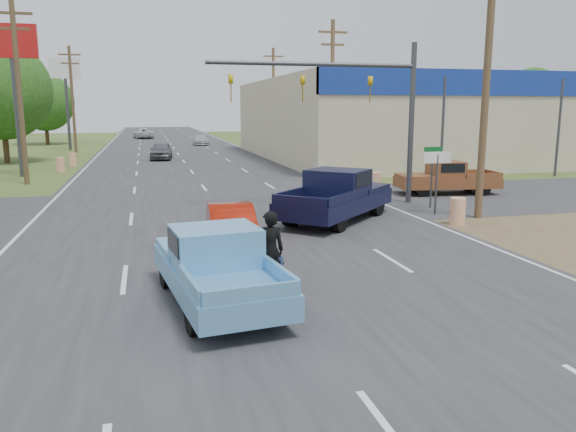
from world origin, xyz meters
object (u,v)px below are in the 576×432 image
object	(u,v)px
distant_car_grey	(161,151)
distant_car_silver	(201,140)
navy_pickup	(338,195)
motorcycle	(270,273)
red_convertible	(232,227)
distant_car_white	(143,134)
rider	(270,255)
blue_pickup	(215,264)
brown_pickup	(445,177)

from	to	relation	value
distant_car_grey	distant_car_silver	world-z (taller)	distant_car_grey
distant_car_grey	navy_pickup	bearing A→B (deg)	-73.20
motorcycle	navy_pickup	size ratio (longest dim) A/B	0.40
navy_pickup	distant_car_silver	xyz separation A→B (m)	(-0.67, 46.70, -0.37)
red_convertible	distant_car_white	world-z (taller)	distant_car_white
rider	distant_car_silver	distance (m)	54.67
rider	blue_pickup	size ratio (longest dim) A/B	0.35
red_convertible	blue_pickup	size ratio (longest dim) A/B	0.74
blue_pickup	distant_car_silver	xyz separation A→B (m)	(4.94, 54.77, -0.24)
red_convertible	brown_pickup	size ratio (longest dim) A/B	0.76
blue_pickup	distant_car_grey	world-z (taller)	blue_pickup
brown_pickup	distant_car_silver	bearing A→B (deg)	18.20
red_convertible	motorcycle	bearing A→B (deg)	-85.10
blue_pickup	brown_pickup	distance (m)	18.47
distant_car_white	rider	bearing A→B (deg)	84.41
motorcycle	brown_pickup	xyz separation A→B (m)	(11.73, 12.96, 0.32)
distant_car_white	motorcycle	bearing A→B (deg)	84.40
distant_car_white	distant_car_silver	bearing A→B (deg)	103.28
brown_pickup	distant_car_silver	distance (m)	42.42
blue_pickup	navy_pickup	xyz separation A→B (m)	(5.62, 8.08, 0.13)
motorcycle	navy_pickup	distance (m)	9.05
distant_car_grey	motorcycle	bearing A→B (deg)	-82.47
brown_pickup	distant_car_white	size ratio (longest dim) A/B	1.00
distant_car_white	red_convertible	bearing A→B (deg)	84.41
red_convertible	brown_pickup	distance (m)	14.52
red_convertible	blue_pickup	distance (m)	4.95
distant_car_white	brown_pickup	bearing A→B (deg)	96.11
rider	distant_car_silver	xyz separation A→B (m)	(3.68, 54.55, -0.31)
distant_car_grey	distant_car_white	distance (m)	35.31
rider	distant_car_white	distance (m)	71.49
distant_car_grey	distant_car_silver	xyz separation A→B (m)	(5.05, 18.40, -0.11)
rider	distant_car_grey	distance (m)	36.18
rider	distant_car_silver	size ratio (longest dim) A/B	0.44
red_convertible	distant_car_white	xyz separation A→B (m)	(-2.67, 66.83, 0.07)
blue_pickup	distant_car_white	size ratio (longest dim) A/B	1.02
distant_car_silver	distant_car_white	distance (m)	18.10
red_convertible	brown_pickup	world-z (taller)	brown_pickup
distant_car_grey	distant_car_silver	bearing A→B (deg)	80.00
rider	navy_pickup	size ratio (longest dim) A/B	0.32
red_convertible	brown_pickup	xyz separation A→B (m)	(11.91, 8.30, 0.19)
blue_pickup	brown_pickup	xyz separation A→B (m)	(12.99, 13.13, -0.02)
blue_pickup	brown_pickup	world-z (taller)	blue_pickup
motorcycle	distant_car_silver	world-z (taller)	distant_car_silver
distant_car_silver	distant_car_white	size ratio (longest dim) A/B	0.82
distant_car_silver	red_convertible	bearing A→B (deg)	-91.75
navy_pickup	distant_car_silver	world-z (taller)	navy_pickup
motorcycle	distant_car_grey	distance (m)	36.24
distant_car_silver	distant_car_white	bearing A→B (deg)	113.83
blue_pickup	navy_pickup	bearing A→B (deg)	47.90
blue_pickup	red_convertible	bearing A→B (deg)	70.14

